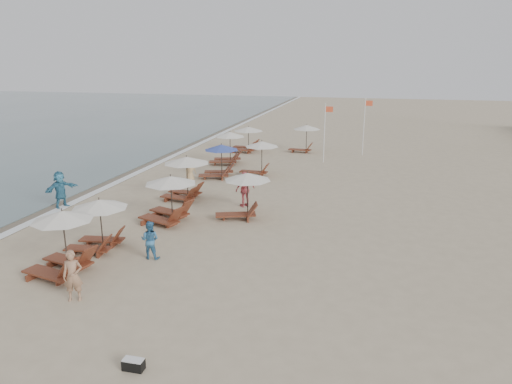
% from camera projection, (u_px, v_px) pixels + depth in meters
% --- Properties ---
extents(ground, '(160.00, 160.00, 0.00)m').
position_uv_depth(ground, '(255.00, 258.00, 18.07)').
color(ground, tan).
rests_on(ground, ground).
extents(wet_sand_band, '(3.20, 140.00, 0.01)m').
position_uv_depth(wet_sand_band, '(107.00, 178.00, 30.37)').
color(wet_sand_band, '#6B5E4C').
rests_on(wet_sand_band, ground).
extents(foam_line, '(0.50, 140.00, 0.02)m').
position_uv_depth(foam_line, '(125.00, 179.00, 30.06)').
color(foam_line, white).
rests_on(foam_line, ground).
extents(lounger_station_0, '(2.54, 2.20, 2.38)m').
position_uv_depth(lounger_station_0, '(60.00, 245.00, 16.44)').
color(lounger_station_0, brown).
rests_on(lounger_station_0, ground).
extents(lounger_station_1, '(2.45, 2.20, 2.12)m').
position_uv_depth(lounger_station_1, '(97.00, 223.00, 18.57)').
color(lounger_station_1, brown).
rests_on(lounger_station_1, ground).
extents(lounger_station_2, '(2.77, 2.55, 2.21)m').
position_uv_depth(lounger_station_2, '(167.00, 199.00, 21.86)').
color(lounger_station_2, brown).
rests_on(lounger_station_2, ground).
extents(lounger_station_3, '(2.64, 2.46, 2.36)m').
position_uv_depth(lounger_station_3, '(184.00, 176.00, 25.34)').
color(lounger_station_3, brown).
rests_on(lounger_station_3, ground).
extents(lounger_station_4, '(2.55, 2.32, 2.15)m').
position_uv_depth(lounger_station_4, '(218.00, 161.00, 30.17)').
color(lounger_station_4, brown).
rests_on(lounger_station_4, ground).
extents(lounger_station_5, '(2.57, 2.41, 2.34)m').
position_uv_depth(lounger_station_5, '(227.00, 149.00, 34.13)').
color(lounger_station_5, brown).
rests_on(lounger_station_5, ground).
extents(lounger_station_6, '(2.76, 2.43, 2.07)m').
position_uv_depth(lounger_station_6, '(246.00, 139.00, 38.60)').
color(lounger_station_6, brown).
rests_on(lounger_station_6, ground).
extents(inland_station_0, '(2.69, 2.24, 2.22)m').
position_uv_depth(inland_station_0, '(243.00, 191.00, 22.19)').
color(inland_station_0, brown).
rests_on(inland_station_0, ground).
extents(inland_station_1, '(2.57, 2.24, 2.22)m').
position_uv_depth(inland_station_1, '(259.00, 153.00, 30.69)').
color(inland_station_1, brown).
rests_on(inland_station_1, ground).
extents(inland_station_2, '(2.59, 2.24, 2.22)m').
position_uv_depth(inland_station_2, '(304.00, 135.00, 38.26)').
color(inland_station_2, brown).
rests_on(inland_station_2, ground).
extents(beachgoer_near, '(0.72, 0.60, 1.67)m').
position_uv_depth(beachgoer_near, '(73.00, 276.00, 14.71)').
color(beachgoer_near, '#9F7456').
rests_on(beachgoer_near, ground).
extents(beachgoer_mid_a, '(0.75, 0.60, 1.49)m').
position_uv_depth(beachgoer_mid_a, '(150.00, 240.00, 17.89)').
color(beachgoer_mid_a, teal).
rests_on(beachgoer_mid_a, ground).
extents(beachgoer_far_a, '(1.09, 1.09, 1.85)m').
position_uv_depth(beachgoer_far_a, '(245.00, 189.00, 24.18)').
color(beachgoer_far_a, '#C24D55').
rests_on(beachgoer_far_a, ground).
extents(beachgoer_far_b, '(0.82, 0.91, 1.57)m').
position_uv_depth(beachgoer_far_b, '(190.00, 170.00, 29.02)').
color(beachgoer_far_b, tan).
rests_on(beachgoer_far_b, ground).
extents(waterline_walker, '(1.22, 1.85, 1.91)m').
position_uv_depth(waterline_walker, '(60.00, 189.00, 24.04)').
color(waterline_walker, teal).
rests_on(waterline_walker, ground).
extents(duffel_bag, '(0.53, 0.27, 0.29)m').
position_uv_depth(duffel_bag, '(133.00, 364.00, 11.55)').
color(duffel_bag, black).
rests_on(duffel_bag, ground).
extents(flag_pole_near, '(0.60, 0.08, 4.30)m').
position_uv_depth(flag_pole_near, '(325.00, 130.00, 34.19)').
color(flag_pole_near, silver).
rests_on(flag_pole_near, ground).
extents(flag_pole_far, '(0.60, 0.08, 4.50)m').
position_uv_depth(flag_pole_far, '(364.00, 124.00, 36.72)').
color(flag_pole_far, silver).
rests_on(flag_pole_far, ground).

